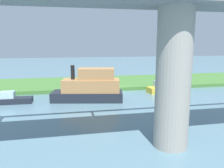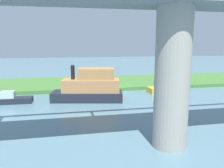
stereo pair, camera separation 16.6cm
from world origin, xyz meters
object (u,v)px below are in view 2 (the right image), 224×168
(bridge_pylon, at_px, (172,80))
(motorboat_red, at_px, (164,88))
(person_on_bank, at_px, (98,82))
(riverboat_paddlewheel, at_px, (90,88))
(motorboat_white, at_px, (12,99))
(mooring_post, at_px, (101,83))

(bridge_pylon, bearing_deg, motorboat_red, -113.09)
(person_on_bank, height_order, riverboat_paddlewheel, riverboat_paddlewheel)
(motorboat_red, distance_m, motorboat_white, 19.86)
(bridge_pylon, xyz_separation_m, riverboat_paddlewheel, (4.00, -13.37, -2.96))
(motorboat_white, bearing_deg, bridge_pylon, 132.92)
(riverboat_paddlewheel, relative_size, motorboat_white, 2.06)
(motorboat_red, bearing_deg, riverboat_paddlewheel, 13.53)
(mooring_post, xyz_separation_m, riverboat_paddlewheel, (2.37, 6.18, 0.63))
(riverboat_paddlewheel, xyz_separation_m, motorboat_red, (-10.81, -2.60, -0.99))
(bridge_pylon, relative_size, motorboat_red, 1.75)
(mooring_post, bearing_deg, person_on_bank, 11.40)
(motorboat_red, bearing_deg, motorboat_white, 5.88)
(mooring_post, bearing_deg, riverboat_paddlewheel, 69.04)
(mooring_post, height_order, motorboat_red, motorboat_red)
(bridge_pylon, height_order, person_on_bank, bridge_pylon)
(bridge_pylon, relative_size, person_on_bank, 6.55)
(motorboat_white, bearing_deg, mooring_post, -153.61)
(bridge_pylon, height_order, mooring_post, bridge_pylon)
(mooring_post, xyz_separation_m, motorboat_red, (-8.44, 3.58, -0.36))
(motorboat_white, bearing_deg, motorboat_red, -174.12)
(mooring_post, relative_size, motorboat_white, 0.22)
(riverboat_paddlewheel, distance_m, motorboat_white, 9.04)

